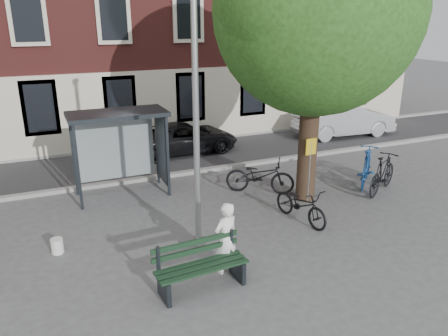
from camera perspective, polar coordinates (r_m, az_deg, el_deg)
The scene contains 17 objects.
ground at distance 10.68m, azimuth -3.31°, elevation -10.25°, with size 90.00×90.00×0.00m, color #4C4C4F.
road at distance 16.90m, azimuth -11.66°, elevation 0.66°, with size 40.00×4.00×0.01m, color #28282B.
curb_near at distance 15.03m, azimuth -10.01°, elevation -1.33°, with size 40.00×0.25×0.12m, color gray.
curb_far at distance 18.76m, azimuth -13.00°, elevation 2.58°, with size 40.00×0.25×0.12m, color gray.
lamppost at distance 9.63m, azimuth -3.63°, elevation 4.36°, with size 0.28×0.35×6.11m.
tree_right at distance 12.44m, azimuth 12.45°, elevation 20.46°, with size 5.76×5.60×8.20m.
bus_shelter at distance 13.53m, azimuth -12.03°, elevation 4.50°, with size 2.85×1.45×2.62m.
painter at distance 9.35m, azimuth 0.26°, elevation -9.13°, with size 0.59×0.38×1.61m, color white.
bench at distance 9.02m, azimuth -3.06°, elevation -12.91°, with size 1.92×0.73×0.97m.
bike_a at distance 13.62m, azimuth 4.71°, elevation -1.02°, with size 0.75×2.14×1.12m, color black.
bike_b at distance 14.98m, azimuth 18.13°, elevation 0.23°, with size 0.59×2.10×1.26m, color navy.
bike_c at distance 11.87m, azimuth 10.02°, elevation -4.72°, with size 0.66×1.88×0.99m, color black.
bike_d at distance 14.48m, azimuth 20.01°, elevation -0.68°, with size 0.58×2.06×1.24m, color black.
car_dark at distance 17.82m, azimuth -5.20°, elevation 3.97°, with size 2.02×4.39×1.22m, color black.
car_silver at distance 21.03m, azimuth 15.41°, elevation 6.15°, with size 1.64×4.71×1.55m, color #AFB2B7.
bucket_b at distance 11.04m, azimuth -20.96°, elevation -9.48°, with size 0.28×0.28×0.36m, color silver.
notice_sign at distance 12.48m, azimuth 11.20°, elevation 1.42°, with size 0.35×0.07×2.05m.
Camera 1 is at (-3.17, -8.76, 5.22)m, focal length 35.00 mm.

